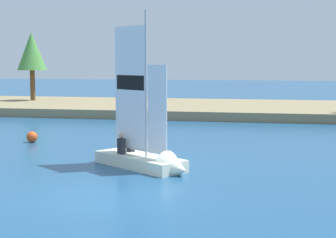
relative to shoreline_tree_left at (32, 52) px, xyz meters
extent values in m
plane|color=navy|center=(15.25, -27.02, -4.74)|extent=(200.00, 200.00, 0.00)
cube|color=#897A56|center=(15.25, -1.34, -4.43)|extent=(80.00, 12.40, 0.62)
cylinder|color=brown|center=(0.00, 0.00, -2.83)|extent=(0.42, 0.42, 2.58)
cone|color=#47893D|center=(0.00, 0.00, 0.06)|extent=(2.49, 2.49, 3.22)
cube|color=silver|center=(15.24, -22.58, -4.52)|extent=(3.88, 3.26, 0.43)
cone|color=silver|center=(16.81, -23.69, -4.52)|extent=(1.45, 1.49, 1.15)
cylinder|color=#B7B7BC|center=(15.55, -22.80, -1.69)|extent=(0.08, 0.08, 5.24)
cube|color=white|center=(14.84, -22.30, -1.82)|extent=(1.45, 1.04, 4.47)
cube|color=black|center=(14.84, -22.30, -1.65)|extent=(1.31, 0.94, 0.54)
cube|color=white|center=(16.04, -23.14, -2.55)|extent=(0.82, 0.59, 3.12)
cylinder|color=#B7B7BC|center=(14.84, -22.30, -4.09)|extent=(1.47, 1.06, 0.06)
cube|color=#26262D|center=(14.50, -22.40, -4.02)|extent=(0.34, 0.32, 0.58)
sphere|color=tan|center=(14.50, -22.40, -3.62)|extent=(0.20, 0.20, 0.20)
cube|color=#26262D|center=(14.71, -21.86, -4.06)|extent=(0.34, 0.32, 0.50)
sphere|color=tan|center=(14.71, -21.86, -3.69)|extent=(0.20, 0.20, 0.20)
sphere|color=#E54C19|center=(8.68, -17.90, -4.48)|extent=(0.53, 0.53, 0.53)
camera|label=1|loc=(19.88, -40.47, -0.92)|focal=54.52mm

